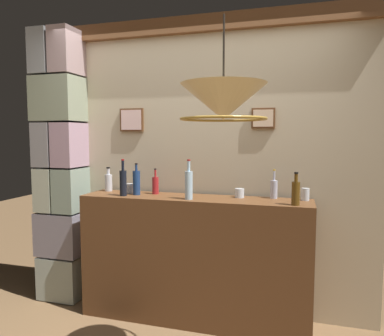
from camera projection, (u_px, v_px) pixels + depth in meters
name	position (u px, v px, depth m)	size (l,w,h in m)	color
panelled_rear_partition	(202.00, 157.00, 3.24)	(3.00, 0.15, 2.61)	#BCAD8E
stone_pillar	(63.00, 168.00, 3.46)	(0.44, 0.38, 2.54)	#A1AFA5
bar_shelf_unit	(194.00, 259.00, 3.06)	(1.92, 0.39, 1.06)	brown
liquor_bottle_gin	(123.00, 182.00, 3.08)	(0.06, 0.06, 0.32)	black
liquor_bottle_whiskey	(274.00, 188.00, 2.95)	(0.06, 0.06, 0.24)	#B4B7CC
liquor_bottle_mezcal	(189.00, 184.00, 2.91)	(0.06, 0.06, 0.32)	#A9CBE2
liquor_bottle_amaro	(296.00, 192.00, 2.66)	(0.06, 0.06, 0.25)	#593C13
liquor_bottle_rum	(109.00, 182.00, 3.35)	(0.07, 0.07, 0.22)	silver
liquor_bottle_brandy	(136.00, 182.00, 3.13)	(0.06, 0.06, 0.28)	navy
liquor_bottle_vodka	(155.00, 185.00, 3.18)	(0.06, 0.06, 0.23)	maroon
glass_tumbler_rocks	(130.00, 188.00, 3.22)	(0.08, 0.08, 0.09)	silver
glass_tumbler_highball	(305.00, 194.00, 2.86)	(0.06, 0.06, 0.10)	silver
glass_tumbler_shot	(240.00, 193.00, 3.00)	(0.08, 0.08, 0.08)	silver
pendant_lamp	(223.00, 103.00, 2.09)	(0.51, 0.51, 0.60)	beige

